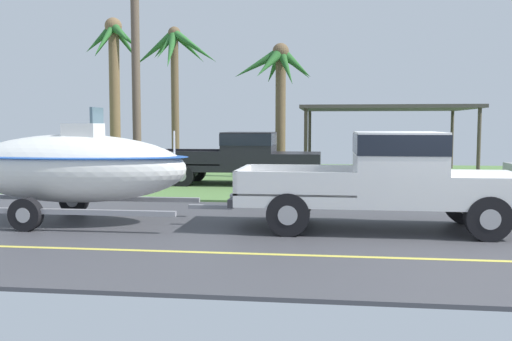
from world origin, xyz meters
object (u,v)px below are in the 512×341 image
parked_pickup_background (248,156)px  utility_pole (135,33)px  palm_tree_mid (114,62)px  pickup_truck_towing (395,176)px  carport_awning (385,109)px  palm_tree_near_left (175,60)px  boat_on_trailer (72,168)px  palm_tree_far_left (279,78)px

parked_pickup_background → utility_pole: size_ratio=0.64×
palm_tree_mid → utility_pole: 6.31m
pickup_truck_towing → carport_awning: carport_awning is taller
carport_awning → palm_tree_near_left: (-8.52, -2.03, 1.96)m
boat_on_trailer → utility_pole: utility_pole is taller
palm_tree_far_left → pickup_truck_towing: bearing=-72.7°
palm_tree_near_left → palm_tree_far_left: palm_tree_near_left is taller
boat_on_trailer → palm_tree_mid: size_ratio=0.98×
boat_on_trailer → parked_pickup_background: (2.65, 7.45, -0.14)m
palm_tree_mid → palm_tree_far_left: palm_tree_mid is taller
palm_tree_near_left → palm_tree_mid: (-2.16, -1.04, -0.18)m
palm_tree_near_left → palm_tree_mid: bearing=-154.3°
boat_on_trailer → palm_tree_far_left: palm_tree_far_left is taller
pickup_truck_towing → carport_awning: size_ratio=0.80×
palm_tree_near_left → carport_awning: bearing=13.4°
parked_pickup_background → carport_awning: 7.79m
palm_tree_near_left → utility_pole: utility_pole is taller
palm_tree_mid → palm_tree_far_left: size_ratio=1.22×
boat_on_trailer → utility_pole: bearing=92.0°
palm_tree_far_left → utility_pole: utility_pole is taller
boat_on_trailer → parked_pickup_background: 7.91m
pickup_truck_towing → parked_pickup_background: 8.43m
carport_awning → palm_tree_far_left: (-4.22, -3.06, 1.11)m
palm_tree_mid → utility_pole: (2.86, -5.63, 0.16)m
pickup_truck_towing → palm_tree_far_left: size_ratio=1.10×
utility_pole → palm_tree_mid: bearing=116.9°
palm_tree_near_left → utility_pole: size_ratio=0.67×
pickup_truck_towing → utility_pole: utility_pole is taller
parked_pickup_background → palm_tree_near_left: bearing=133.5°
boat_on_trailer → palm_tree_mid: 11.05m
palm_tree_mid → utility_pole: bearing=-63.1°
palm_tree_mid → carport_awning: bearing=16.0°
palm_tree_near_left → boat_on_trailer: bearing=-85.6°
parked_pickup_background → palm_tree_mid: 7.14m
boat_on_trailer → parked_pickup_background: boat_on_trailer is taller
parked_pickup_background → utility_pole: utility_pole is taller
boat_on_trailer → parked_pickup_background: size_ratio=1.06×
palm_tree_mid → utility_pole: size_ratio=0.69×
boat_on_trailer → carport_awning: 15.32m
pickup_truck_towing → utility_pole: 8.85m
carport_awning → pickup_truck_towing: bearing=-94.7°
palm_tree_near_left → pickup_truck_towing: bearing=-56.3°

